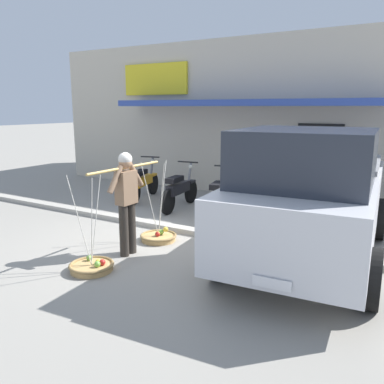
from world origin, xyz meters
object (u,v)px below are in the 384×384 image
fruit_vendor (127,197)px  motorcycle_third_in_row (220,197)px  motorcycle_nearest_shop (144,182)px  motorcycle_second_in_row (179,190)px  fruit_basket_left_side (159,236)px  fruit_basket_right_side (92,266)px  parked_truck (311,196)px  wooden_crate (262,210)px

fruit_vendor → motorcycle_third_in_row: fruit_vendor is taller
motorcycle_nearest_shop → motorcycle_second_in_row: same height
fruit_basket_left_side → fruit_basket_right_side: 1.64m
fruit_vendor → fruit_basket_right_side: 1.22m
motorcycle_nearest_shop → motorcycle_second_in_row: bearing=-15.5°
fruit_basket_left_side → motorcycle_third_in_row: fruit_basket_left_side is taller
fruit_vendor → parked_truck: size_ratio=0.35×
motorcycle_nearest_shop → motorcycle_second_in_row: size_ratio=0.98×
wooden_crate → motorcycle_nearest_shop: bearing=179.2°
motorcycle_second_in_row → fruit_basket_right_side: bearing=-77.2°
fruit_basket_right_side → motorcycle_nearest_shop: (-2.22, 4.20, 0.38)m
wooden_crate → parked_truck: bearing=-52.9°
fruit_basket_left_side → parked_truck: 2.80m
fruit_basket_left_side → parked_truck: parked_truck is taller
fruit_basket_left_side → motorcycle_nearest_shop: size_ratio=0.81×
fruit_basket_right_side → motorcycle_third_in_row: fruit_basket_right_side is taller
fruit_basket_right_side → motorcycle_third_in_row: bearing=85.5°
motorcycle_third_in_row → wooden_crate: size_ratio=4.08×
parked_truck → fruit_basket_right_side: bearing=-141.3°
motorcycle_second_in_row → motorcycle_third_in_row: same height
fruit_vendor → motorcycle_nearest_shop: 4.09m
motorcycle_third_in_row → fruit_basket_right_side: bearing=-94.5°
fruit_basket_right_side → motorcycle_nearest_shop: bearing=117.9°
fruit_vendor → fruit_basket_left_side: bearing=87.8°
fruit_vendor → wooden_crate: bearing=72.0°
fruit_basket_right_side → parked_truck: bearing=38.7°
fruit_vendor → fruit_basket_right_side: size_ratio=1.17×
fruit_basket_right_side → parked_truck: parked_truck is taller
motorcycle_second_in_row → fruit_vendor: bearing=-73.4°
fruit_vendor → motorcycle_third_in_row: bearing=84.8°
motorcycle_third_in_row → wooden_crate: 0.99m
fruit_vendor → motorcycle_second_in_row: size_ratio=0.93×
parked_truck → wooden_crate: 2.69m
fruit_basket_left_side → motorcycle_nearest_shop: fruit_basket_left_side is taller
fruit_basket_right_side → motorcycle_second_in_row: size_ratio=0.80×
motorcycle_third_in_row → wooden_crate: (0.82, 0.47, -0.29)m
fruit_basket_left_side → wooden_crate: fruit_basket_left_side is taller
fruit_basket_right_side → motorcycle_third_in_row: 3.71m
motorcycle_second_in_row → motorcycle_third_in_row: (1.16, -0.14, 0.00)m
motorcycle_nearest_shop → wooden_crate: 3.34m
fruit_basket_right_side → wooden_crate: 4.29m
parked_truck → motorcycle_third_in_row: bearing=146.5°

